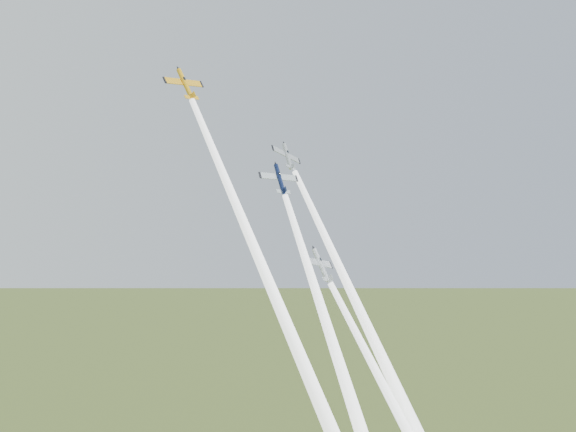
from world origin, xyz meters
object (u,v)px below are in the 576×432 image
at_px(plane_yellow, 185,84).
at_px(plane_silver_right, 287,156).
at_px(plane_silver_low, 321,265).
at_px(plane_navy, 280,179).

height_order(plane_yellow, plane_silver_right, plane_yellow).
height_order(plane_yellow, plane_silver_low, plane_yellow).
bearing_deg(plane_navy, plane_silver_low, -56.07).
distance_m(plane_yellow, plane_silver_low, 35.13).
relative_size(plane_navy, plane_silver_right, 1.00).
height_order(plane_navy, plane_silver_right, plane_silver_right).
xyz_separation_m(plane_yellow, plane_silver_low, (15.25, -14.64, -28.06)).
bearing_deg(plane_silver_right, plane_silver_low, -112.42).
distance_m(plane_silver_right, plane_silver_low, 22.18).
xyz_separation_m(plane_navy, plane_silver_low, (3.05, -6.35, -13.36)).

